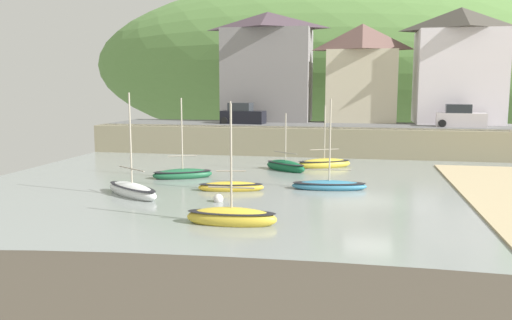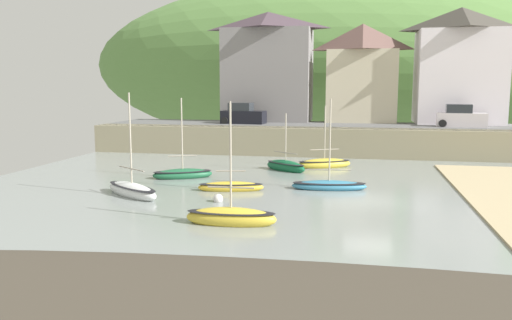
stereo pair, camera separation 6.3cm
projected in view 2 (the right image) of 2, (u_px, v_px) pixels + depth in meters
ground at (415, 257)px, 17.85m from camera, size 48.00×41.00×0.61m
quay_seawall at (366, 140)px, 44.23m from camera, size 48.00×9.40×2.40m
hillside_backdrop at (349, 65)px, 80.20m from camera, size 80.00×44.00×25.92m
waterfront_building_left at (268, 66)px, 52.67m from camera, size 8.95×5.56×10.80m
waterfront_building_centre at (362, 72)px, 50.97m from camera, size 6.97×4.47×9.45m
waterfront_building_right at (459, 65)px, 49.16m from camera, size 8.01×6.22×10.74m
sailboat_nearest_shore at (183, 174)px, 34.11m from camera, size 4.10×2.95×5.35m
dinghy_open_wooden at (329, 185)px, 30.37m from camera, size 4.45×1.79×5.37m
fishing_boat_green at (231, 217)px, 22.72m from camera, size 4.03×1.35×5.44m
sailboat_blue_trim at (285, 166)px, 37.03m from camera, size 3.52×3.00×4.26m
sailboat_tall_mast at (324, 163)px, 38.49m from camera, size 4.26×2.96×4.70m
sailboat_white_hull at (231, 186)px, 29.96m from camera, size 3.88×1.71×5.25m
rowboat_small_beached at (132, 190)px, 28.56m from camera, size 4.35×3.57×5.80m
parked_car_near_slipway at (243, 115)px, 49.26m from camera, size 4.25×2.10×1.95m
parked_car_by_wall at (461, 117)px, 45.53m from camera, size 4.24×2.06×1.95m
mooring_buoy at (218, 199)px, 27.10m from camera, size 0.52×0.52×0.52m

